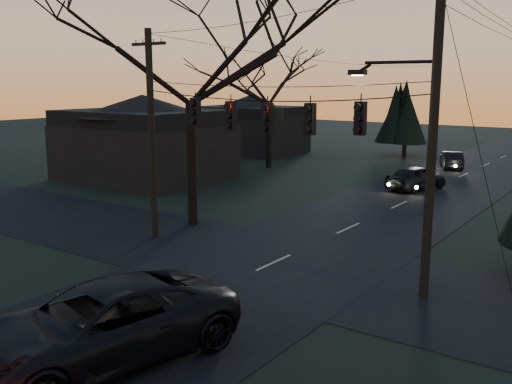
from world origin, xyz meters
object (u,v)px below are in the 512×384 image
Objects in this scene: utility_pole_left at (155,237)px; sedan_oncoming_a at (416,178)px; utility_pole_far_l at (435,152)px; suv_near at (100,325)px; utility_pole_right at (423,296)px; sedan_oncoming_b at (451,160)px; bare_tree_left at (189,53)px.

sedan_oncoming_a is (5.20, 16.66, 0.74)m from utility_pole_left.
utility_pole_left is 36.00m from utility_pole_far_l.
utility_pole_far_l is 44.99m from suv_near.
utility_pole_right reaches higher than sedan_oncoming_b.
utility_pole_left is at bearing -86.82° from bare_tree_left.
utility_pole_right is 0.92× the size of bare_tree_left.
utility_pole_right is 27.57m from sedan_oncoming_b.
utility_pole_left is 8.05m from bare_tree_left.
sedan_oncoming_a is (5.20, -19.34, 0.74)m from utility_pole_far_l.
suv_near is 35.17m from sedan_oncoming_b.
utility_pole_right is 37.79m from utility_pole_far_l.
sedan_oncoming_a is at bearing -74.95° from utility_pole_far_l.
bare_tree_left is 2.51× the size of sedan_oncoming_a.
bare_tree_left is at bearing 84.70° from sedan_oncoming_a.
suv_near is (6.80, -8.47, 0.91)m from utility_pole_left.
sedan_oncoming_b is (-7.19, 26.61, 0.64)m from utility_pole_right.
sedan_oncoming_a is 1.12× the size of sedan_oncoming_b.
utility_pole_far_l is at bearing 112.53° from suv_near.
sedan_oncoming_a is (-6.30, 16.66, 0.74)m from utility_pole_right.
utility_pole_left is at bearing 57.24° from sedan_oncoming_b.
utility_pole_right is 1.18× the size of utility_pole_left.
utility_pole_left is at bearing -90.00° from utility_pole_far_l.
bare_tree_left reaches higher than utility_pole_right.
bare_tree_left reaches higher than utility_pole_far_l.
sedan_oncoming_b is at bearing 80.79° from utility_pole_left.
sedan_oncoming_b is at bearing 105.11° from utility_pole_right.
suv_near is 25.18m from sedan_oncoming_a.
utility_pole_left is 1.30× the size of suv_near.
suv_near is at bearing -57.78° from bare_tree_left.
utility_pole_far_l reaches higher than sedan_oncoming_a.
utility_pole_far_l is at bearing 89.76° from bare_tree_left.
utility_pole_right is 17.83m from sedan_oncoming_a.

